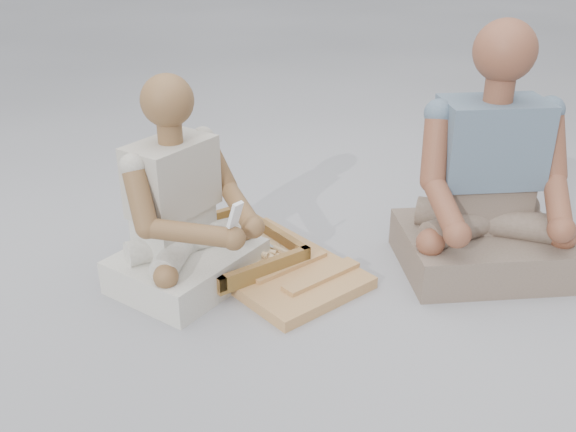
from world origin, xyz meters
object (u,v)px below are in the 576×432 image
Objects in this scene: tool_tray at (231,247)px; companion at (488,192)px; carved_panel at (274,267)px; craftsman at (183,217)px.

tool_tray is 1.01m from companion.
carved_panel is 0.20m from tool_tray.
carved_panel is 0.41m from craftsman.
craftsman is at bearing 0.16° from companion.
companion is (0.83, 0.52, 0.25)m from tool_tray.
tool_tray is (-0.19, -0.03, 0.04)m from carved_panel.
carved_panel is 0.71× the size of companion.
companion is at bearing 130.85° from craftsman.
tool_tray reaches higher than carved_panel.
craftsman is 0.83× the size of companion.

